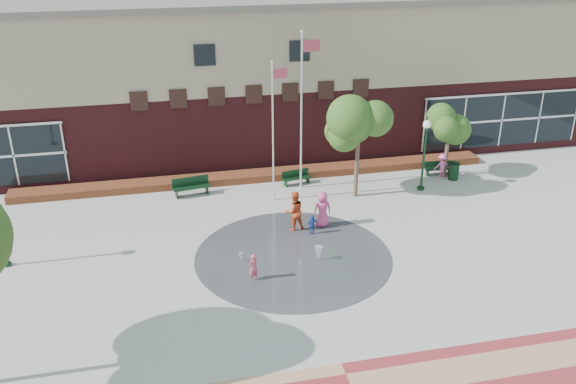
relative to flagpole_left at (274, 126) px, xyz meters
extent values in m
plane|color=#666056|center=(-0.34, -8.76, -3.98)|extent=(120.00, 120.00, 0.00)
cube|color=#A8A8A0|center=(-0.34, -4.76, -3.98)|extent=(46.00, 18.00, 0.01)
cylinder|color=#383A3D|center=(-0.34, -5.76, -3.98)|extent=(8.40, 8.40, 0.01)
cube|color=#521A1F|center=(-0.34, 8.74, -1.73)|extent=(44.00, 10.00, 4.50)
cube|color=gray|center=(-0.34, 8.74, 2.77)|extent=(44.00, 10.00, 4.50)
cube|color=black|center=(14.66, 3.72, -1.87)|extent=(10.00, 0.12, 3.19)
cube|color=black|center=(-2.84, 3.72, 2.81)|extent=(1.10, 0.10, 1.10)
cube|color=black|center=(2.16, 3.72, 2.81)|extent=(1.10, 0.10, 1.10)
cube|color=maroon|center=(-0.34, 2.84, -3.98)|extent=(26.00, 1.20, 0.40)
cylinder|color=silver|center=(-0.04, -0.01, -0.46)|extent=(0.09, 0.09, 7.04)
sphere|color=silver|center=(-0.04, -0.01, 3.10)|extent=(0.14, 0.14, 0.14)
cube|color=#C64057|center=(0.34, 0.08, 2.54)|extent=(0.76, 0.20, 0.47)
cylinder|color=silver|center=(1.69, 1.24, 0.09)|extent=(0.10, 0.10, 8.14)
sphere|color=silver|center=(1.69, 1.24, 4.21)|extent=(0.17, 0.17, 0.17)
cube|color=#C64057|center=(2.15, 1.30, 3.53)|extent=(0.94, 0.12, 0.57)
cylinder|color=black|center=(-12.13, -3.90, -2.39)|extent=(0.11, 0.11, 3.20)
cylinder|color=black|center=(-12.13, -3.90, -3.91)|extent=(0.34, 0.34, 0.15)
cylinder|color=black|center=(7.86, -0.41, -2.26)|extent=(0.12, 0.12, 3.46)
cylinder|color=black|center=(7.86, -0.41, -3.90)|extent=(0.37, 0.37, 0.16)
sphere|color=white|center=(7.86, -0.41, -0.34)|extent=(0.41, 0.41, 0.41)
cube|color=black|center=(-4.08, 1.46, -3.50)|extent=(1.98, 0.82, 0.06)
cube|color=black|center=(-4.12, 1.70, -3.26)|extent=(1.91, 0.35, 0.48)
cube|color=black|center=(1.57, 1.69, -3.59)|extent=(1.63, 0.74, 0.05)
cube|color=black|center=(1.53, 1.87, -3.39)|extent=(1.56, 0.35, 0.39)
cube|color=black|center=(9.65, 1.27, -3.60)|extent=(1.57, 0.55, 0.05)
cube|color=black|center=(9.66, 1.46, -3.40)|extent=(1.54, 0.17, 0.39)
cylinder|color=black|center=(10.16, 0.49, -3.52)|extent=(0.56, 0.56, 0.94)
cylinder|color=black|center=(10.16, 0.49, -3.03)|extent=(0.60, 0.60, 0.06)
cylinder|color=#49352A|center=(4.20, -0.44, -2.43)|extent=(0.21, 0.21, 3.11)
cylinder|color=#49352A|center=(9.84, 0.93, -2.75)|extent=(0.21, 0.21, 2.46)
cone|color=white|center=(0.63, -6.30, -3.98)|extent=(0.33, 0.33, 0.64)
cone|color=white|center=(-2.58, -5.70, -3.98)|extent=(0.18, 0.18, 0.40)
imported|color=#D35167|center=(-2.29, -7.20, -3.39)|extent=(0.52, 0.46, 1.19)
imported|color=#D44E24|center=(0.27, -3.35, -3.03)|extent=(1.04, 0.87, 1.91)
imported|color=#E4488A|center=(1.63, -3.30, -3.11)|extent=(0.87, 0.59, 1.74)
imported|color=#2346A8|center=(0.97, -3.99, -3.49)|extent=(0.58, 0.25, 0.99)
imported|color=pink|center=(9.67, 0.96, -3.30)|extent=(0.91, 0.56, 1.37)
camera|label=1|loc=(-5.42, -27.73, 9.31)|focal=38.00mm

